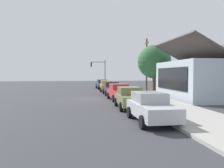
{
  "coord_description": "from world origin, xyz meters",
  "views": [
    {
      "loc": [
        23.95,
        -0.95,
        2.62
      ],
      "look_at": [
        -3.27,
        2.7,
        1.39
      ],
      "focal_mm": 37.37,
      "sensor_mm": 36.0,
      "label": 1
    }
  ],
  "objects_px": {
    "car_olive": "(130,97)",
    "car_silver": "(151,107)",
    "car_mustard": "(106,86)",
    "car_cherry": "(120,92)",
    "traffic_light_main": "(99,69)",
    "fire_hydrant_red": "(137,96)",
    "car_navy": "(102,84)",
    "car_charcoal": "(112,88)",
    "shade_tree": "(154,62)",
    "utility_pole_wooden": "(147,64)"
  },
  "relations": [
    {
      "from": "car_charcoal",
      "to": "car_navy",
      "type": "bearing_deg",
      "value": -179.76
    },
    {
      "from": "utility_pole_wooden",
      "to": "fire_hydrant_red",
      "type": "bearing_deg",
      "value": -20.59
    },
    {
      "from": "shade_tree",
      "to": "utility_pole_wooden",
      "type": "height_order",
      "value": "utility_pole_wooden"
    },
    {
      "from": "car_mustard",
      "to": "car_olive",
      "type": "bearing_deg",
      "value": 2.14
    },
    {
      "from": "shade_tree",
      "to": "fire_hydrant_red",
      "type": "bearing_deg",
      "value": -26.86
    },
    {
      "from": "car_cherry",
      "to": "car_olive",
      "type": "distance_m",
      "value": 5.51
    },
    {
      "from": "traffic_light_main",
      "to": "shade_tree",
      "type": "bearing_deg",
      "value": 24.7
    },
    {
      "from": "car_mustard",
      "to": "car_olive",
      "type": "distance_m",
      "value": 17.18
    },
    {
      "from": "traffic_light_main",
      "to": "fire_hydrant_red",
      "type": "bearing_deg",
      "value": 4.18
    },
    {
      "from": "car_olive",
      "to": "car_silver",
      "type": "relative_size",
      "value": 1.0
    },
    {
      "from": "car_navy",
      "to": "shade_tree",
      "type": "bearing_deg",
      "value": 28.8
    },
    {
      "from": "car_silver",
      "to": "traffic_light_main",
      "type": "distance_m",
      "value": 31.8
    },
    {
      "from": "traffic_light_main",
      "to": "car_silver",
      "type": "bearing_deg",
      "value": 0.47
    },
    {
      "from": "shade_tree",
      "to": "car_cherry",
      "type": "bearing_deg",
      "value": -38.59
    },
    {
      "from": "car_mustard",
      "to": "utility_pole_wooden",
      "type": "bearing_deg",
      "value": 66.03
    },
    {
      "from": "car_olive",
      "to": "car_silver",
      "type": "xyz_separation_m",
      "value": [
        5.09,
        0.05,
        -0.0
      ]
    },
    {
      "from": "car_charcoal",
      "to": "car_olive",
      "type": "xyz_separation_m",
      "value": [
        11.41,
        -0.1,
        0.0
      ]
    },
    {
      "from": "car_cherry",
      "to": "car_olive",
      "type": "relative_size",
      "value": 1.03
    },
    {
      "from": "car_mustard",
      "to": "traffic_light_main",
      "type": "bearing_deg",
      "value": -176.06
    },
    {
      "from": "car_cherry",
      "to": "fire_hydrant_red",
      "type": "relative_size",
      "value": 6.56
    },
    {
      "from": "car_charcoal",
      "to": "car_olive",
      "type": "relative_size",
      "value": 1.03
    },
    {
      "from": "car_navy",
      "to": "utility_pole_wooden",
      "type": "distance_m",
      "value": 10.32
    },
    {
      "from": "car_olive",
      "to": "utility_pole_wooden",
      "type": "height_order",
      "value": "utility_pole_wooden"
    },
    {
      "from": "car_mustard",
      "to": "utility_pole_wooden",
      "type": "xyz_separation_m",
      "value": [
        2.67,
        5.4,
        3.11
      ]
    },
    {
      "from": "car_silver",
      "to": "utility_pole_wooden",
      "type": "relative_size",
      "value": 0.6
    },
    {
      "from": "car_charcoal",
      "to": "car_olive",
      "type": "height_order",
      "value": "same"
    },
    {
      "from": "car_cherry",
      "to": "car_silver",
      "type": "bearing_deg",
      "value": -3.48
    },
    {
      "from": "car_navy",
      "to": "traffic_light_main",
      "type": "bearing_deg",
      "value": -179.91
    },
    {
      "from": "car_charcoal",
      "to": "car_olive",
      "type": "distance_m",
      "value": 11.41
    },
    {
      "from": "car_navy",
      "to": "car_silver",
      "type": "height_order",
      "value": "same"
    },
    {
      "from": "car_mustard",
      "to": "car_cherry",
      "type": "distance_m",
      "value": 11.67
    },
    {
      "from": "car_navy",
      "to": "traffic_light_main",
      "type": "distance_m",
      "value": 4.72
    },
    {
      "from": "car_charcoal",
      "to": "utility_pole_wooden",
      "type": "height_order",
      "value": "utility_pole_wooden"
    },
    {
      "from": "car_navy",
      "to": "car_cherry",
      "type": "xyz_separation_m",
      "value": [
        17.2,
        0.1,
        -0.0
      ]
    },
    {
      "from": "car_navy",
      "to": "traffic_light_main",
      "type": "xyz_separation_m",
      "value": [
        -3.89,
        -0.21,
        2.67
      ]
    },
    {
      "from": "car_cherry",
      "to": "car_charcoal",
      "type": "bearing_deg",
      "value": 176.94
    },
    {
      "from": "traffic_light_main",
      "to": "fire_hydrant_red",
      "type": "distance_m",
      "value": 22.99
    },
    {
      "from": "car_mustard",
      "to": "car_cherry",
      "type": "bearing_deg",
      "value": 2.59
    },
    {
      "from": "shade_tree",
      "to": "car_mustard",
      "type": "bearing_deg",
      "value": -125.06
    },
    {
      "from": "car_mustard",
      "to": "car_silver",
      "type": "height_order",
      "value": "same"
    },
    {
      "from": "car_olive",
      "to": "car_silver",
      "type": "height_order",
      "value": "same"
    },
    {
      "from": "car_mustard",
      "to": "utility_pole_wooden",
      "type": "height_order",
      "value": "utility_pole_wooden"
    },
    {
      "from": "shade_tree",
      "to": "car_olive",
      "type": "bearing_deg",
      "value": -25.06
    },
    {
      "from": "car_charcoal",
      "to": "shade_tree",
      "type": "relative_size",
      "value": 0.72
    },
    {
      "from": "car_cherry",
      "to": "utility_pole_wooden",
      "type": "height_order",
      "value": "utility_pole_wooden"
    },
    {
      "from": "traffic_light_main",
      "to": "utility_pole_wooden",
      "type": "relative_size",
      "value": 0.69
    },
    {
      "from": "traffic_light_main",
      "to": "utility_pole_wooden",
      "type": "bearing_deg",
      "value": 25.1
    },
    {
      "from": "car_charcoal",
      "to": "car_silver",
      "type": "xyz_separation_m",
      "value": [
        16.5,
        -0.04,
        -0.0
      ]
    },
    {
      "from": "car_navy",
      "to": "car_olive",
      "type": "distance_m",
      "value": 22.71
    },
    {
      "from": "utility_pole_wooden",
      "to": "fire_hydrant_red",
      "type": "relative_size",
      "value": 10.56
    }
  ]
}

